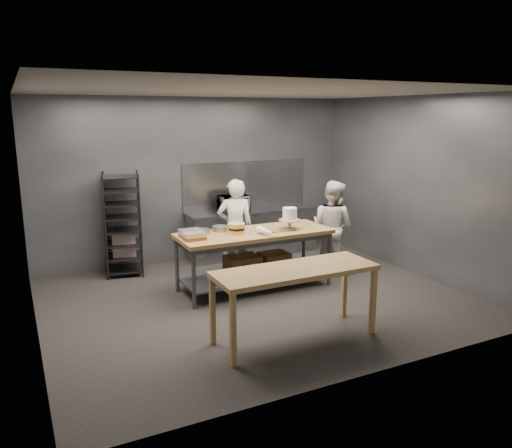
{
  "coord_description": "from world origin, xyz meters",
  "views": [
    {
      "loc": [
        -3.13,
        -6.28,
        2.7
      ],
      "look_at": [
        0.18,
        0.39,
        1.05
      ],
      "focal_mm": 35.0,
      "sensor_mm": 36.0,
      "label": 1
    }
  ],
  "objects_px": {
    "work_table": "(255,253)",
    "chef_behind": "(235,228)",
    "near_counter": "(295,275)",
    "speed_rack": "(123,225)",
    "frosted_cake_stand": "(290,216)",
    "microwave": "(234,203)",
    "chef_right": "(332,227)",
    "layer_cake": "(237,229)"
  },
  "relations": [
    {
      "from": "chef_behind",
      "to": "microwave",
      "type": "xyz_separation_m",
      "value": [
        0.42,
        0.99,
        0.22
      ]
    },
    {
      "from": "speed_rack",
      "to": "layer_cake",
      "type": "relative_size",
      "value": 7.11
    },
    {
      "from": "chef_right",
      "to": "near_counter",
      "type": "bearing_deg",
      "value": 113.07
    },
    {
      "from": "chef_right",
      "to": "microwave",
      "type": "height_order",
      "value": "chef_right"
    },
    {
      "from": "near_counter",
      "to": "speed_rack",
      "type": "height_order",
      "value": "speed_rack"
    },
    {
      "from": "speed_rack",
      "to": "layer_cake",
      "type": "bearing_deg",
      "value": -50.74
    },
    {
      "from": "work_table",
      "to": "chef_behind",
      "type": "bearing_deg",
      "value": 90.68
    },
    {
      "from": "speed_rack",
      "to": "chef_right",
      "type": "relative_size",
      "value": 1.1
    },
    {
      "from": "speed_rack",
      "to": "near_counter",
      "type": "bearing_deg",
      "value": -69.52
    },
    {
      "from": "speed_rack",
      "to": "chef_behind",
      "type": "relative_size",
      "value": 1.06
    },
    {
      "from": "work_table",
      "to": "near_counter",
      "type": "distance_m",
      "value": 1.9
    },
    {
      "from": "speed_rack",
      "to": "chef_right",
      "type": "height_order",
      "value": "speed_rack"
    },
    {
      "from": "work_table",
      "to": "chef_right",
      "type": "height_order",
      "value": "chef_right"
    },
    {
      "from": "chef_right",
      "to": "microwave",
      "type": "xyz_separation_m",
      "value": [
        -1.16,
        1.55,
        0.25
      ]
    },
    {
      "from": "speed_rack",
      "to": "frosted_cake_stand",
      "type": "xyz_separation_m",
      "value": [
        2.23,
        -1.77,
        0.28
      ]
    },
    {
      "from": "chef_behind",
      "to": "near_counter",
      "type": "bearing_deg",
      "value": 97.79
    },
    {
      "from": "work_table",
      "to": "chef_behind",
      "type": "height_order",
      "value": "chef_behind"
    },
    {
      "from": "speed_rack",
      "to": "microwave",
      "type": "bearing_deg",
      "value": 2.19
    },
    {
      "from": "near_counter",
      "to": "speed_rack",
      "type": "relative_size",
      "value": 1.14
    },
    {
      "from": "work_table",
      "to": "near_counter",
      "type": "bearing_deg",
      "value": -101.52
    },
    {
      "from": "chef_behind",
      "to": "chef_right",
      "type": "height_order",
      "value": "chef_behind"
    },
    {
      "from": "chef_behind",
      "to": "layer_cake",
      "type": "bearing_deg",
      "value": 83.6
    },
    {
      "from": "work_table",
      "to": "layer_cake",
      "type": "distance_m",
      "value": 0.53
    },
    {
      "from": "microwave",
      "to": "near_counter",
      "type": "bearing_deg",
      "value": -102.38
    },
    {
      "from": "chef_behind",
      "to": "frosted_cake_stand",
      "type": "xyz_separation_m",
      "value": [
        0.55,
        -0.86,
        0.31
      ]
    },
    {
      "from": "chef_right",
      "to": "layer_cake",
      "type": "height_order",
      "value": "chef_right"
    },
    {
      "from": "near_counter",
      "to": "chef_behind",
      "type": "height_order",
      "value": "chef_behind"
    },
    {
      "from": "near_counter",
      "to": "microwave",
      "type": "xyz_separation_m",
      "value": [
        0.79,
        3.58,
        0.24
      ]
    },
    {
      "from": "frosted_cake_stand",
      "to": "speed_rack",
      "type": "bearing_deg",
      "value": 141.51
    },
    {
      "from": "layer_cake",
      "to": "speed_rack",
      "type": "bearing_deg",
      "value": 129.26
    },
    {
      "from": "near_counter",
      "to": "chef_right",
      "type": "relative_size",
      "value": 1.25
    },
    {
      "from": "near_counter",
      "to": "layer_cake",
      "type": "relative_size",
      "value": 8.12
    },
    {
      "from": "chef_right",
      "to": "layer_cake",
      "type": "distance_m",
      "value": 1.91
    },
    {
      "from": "chef_behind",
      "to": "layer_cake",
      "type": "xyz_separation_m",
      "value": [
        -0.31,
        -0.76,
        0.17
      ]
    },
    {
      "from": "work_table",
      "to": "chef_right",
      "type": "bearing_deg",
      "value": 6.72
    },
    {
      "from": "speed_rack",
      "to": "chef_behind",
      "type": "bearing_deg",
      "value": -28.56
    },
    {
      "from": "microwave",
      "to": "layer_cake",
      "type": "height_order",
      "value": "microwave"
    },
    {
      "from": "frosted_cake_stand",
      "to": "layer_cake",
      "type": "xyz_separation_m",
      "value": [
        -0.86,
        0.1,
        -0.13
      ]
    },
    {
      "from": "frosted_cake_stand",
      "to": "microwave",
      "type": "bearing_deg",
      "value": 94.16
    },
    {
      "from": "chef_behind",
      "to": "chef_right",
      "type": "relative_size",
      "value": 1.04
    },
    {
      "from": "near_counter",
      "to": "microwave",
      "type": "bearing_deg",
      "value": 77.62
    },
    {
      "from": "chef_behind",
      "to": "microwave",
      "type": "height_order",
      "value": "chef_behind"
    }
  ]
}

